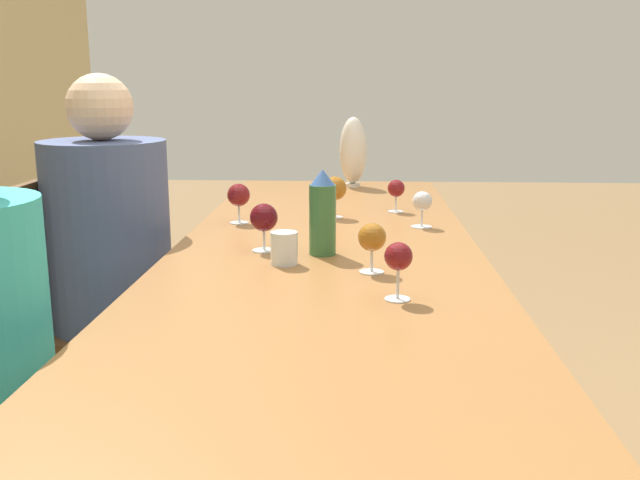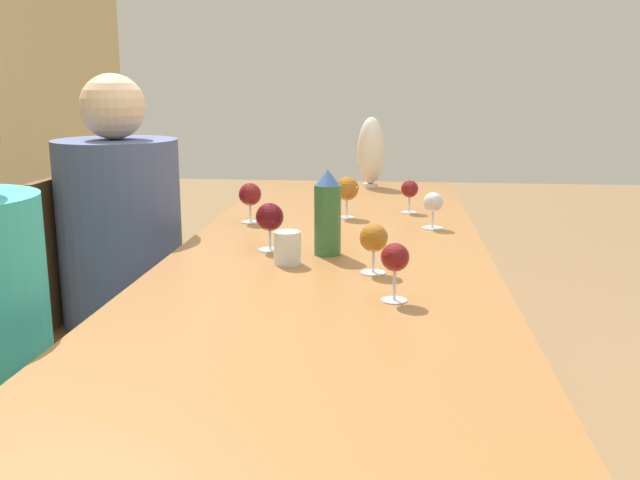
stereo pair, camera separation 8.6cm
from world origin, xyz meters
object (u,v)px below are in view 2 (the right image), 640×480
at_px(wine_glass_0, 395,259).
at_px(wine_glass_3, 250,195).
at_px(water_bottle, 328,214).
at_px(wine_glass_1, 433,204).
at_px(person_far, 127,258).
at_px(wine_glass_2, 270,218).
at_px(chair_far, 104,306).
at_px(water_tumbler, 287,248).
at_px(wine_glass_5, 347,189).
at_px(vase, 371,151).
at_px(wine_glass_4, 410,190).
at_px(wine_glass_6, 374,239).

relative_size(wine_glass_0, wine_glass_3, 0.96).
relative_size(water_bottle, wine_glass_3, 1.76).
bearing_deg(wine_glass_1, wine_glass_3, 86.42).
distance_m(wine_glass_1, person_far, 1.02).
height_order(wine_glass_1, wine_glass_2, wine_glass_2).
bearing_deg(chair_far, wine_glass_2, -111.32).
bearing_deg(person_far, wine_glass_3, -67.43).
relative_size(water_tumbler, wine_glass_5, 0.60).
bearing_deg(vase, wine_glass_4, -165.78).
distance_m(water_bottle, wine_glass_3, 0.52).
relative_size(water_tumbler, wine_glass_2, 0.64).
bearing_deg(wine_glass_4, wine_glass_5, 118.83).
height_order(water_tumbler, person_far, person_far).
relative_size(water_tumbler, wine_glass_1, 0.73).
xyz_separation_m(water_tumbler, wine_glass_2, (0.15, 0.07, 0.05)).
bearing_deg(water_tumbler, wine_glass_3, 20.80).
bearing_deg(chair_far, wine_glass_0, -125.45).
distance_m(wine_glass_0, chair_far, 1.23).
distance_m(water_tumbler, wine_glass_2, 0.17).
bearing_deg(wine_glass_5, wine_glass_2, 160.20).
bearing_deg(wine_glass_0, wine_glass_3, 30.06).
xyz_separation_m(water_bottle, vase, (1.30, -0.08, 0.05)).
bearing_deg(wine_glass_2, wine_glass_4, -32.58).
bearing_deg(wine_glass_5, wine_glass_6, -171.10).
distance_m(vase, wine_glass_0, 1.72).
distance_m(wine_glass_0, person_far, 1.12).
bearing_deg(wine_glass_6, wine_glass_3, 35.25).
bearing_deg(wine_glass_0, wine_glass_4, -2.86).
xyz_separation_m(water_bottle, wine_glass_3, (0.43, 0.30, -0.02)).
distance_m(water_tumbler, wine_glass_1, 0.65).
height_order(wine_glass_4, wine_glass_5, wine_glass_5).
bearing_deg(wine_glass_4, wine_glass_2, 147.42).
xyz_separation_m(wine_glass_1, person_far, (-0.12, 0.99, -0.18)).
bearing_deg(vase, wine_glass_2, 169.09).
xyz_separation_m(wine_glass_0, wine_glass_3, (0.84, 0.49, -0.00)).
height_order(wine_glass_2, wine_glass_3, wine_glass_2).
xyz_separation_m(wine_glass_5, person_far, (-0.28, 0.70, -0.20)).
relative_size(wine_glass_2, wine_glass_6, 1.08).
relative_size(wine_glass_2, wine_glass_3, 1.01).
relative_size(wine_glass_1, chair_far, 0.13).
relative_size(wine_glass_2, person_far, 0.11).
bearing_deg(wine_glass_1, wine_glass_2, 126.97).
bearing_deg(wine_glass_0, chair_far, 54.55).
height_order(water_tumbler, wine_glass_5, wine_glass_5).
bearing_deg(water_bottle, wine_glass_5, -1.87).
distance_m(vase, wine_glass_5, 0.76).
relative_size(vase, chair_far, 0.34).
height_order(water_tumbler, vase, vase).
relative_size(wine_glass_0, chair_far, 0.14).
height_order(chair_far, person_far, person_far).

